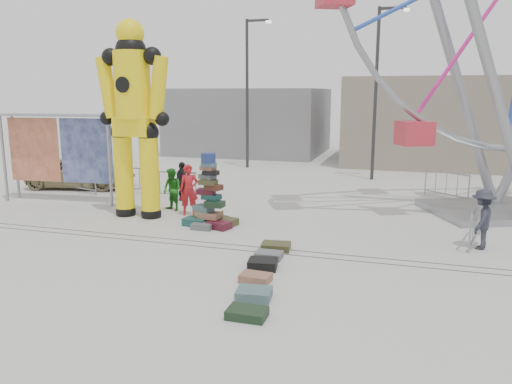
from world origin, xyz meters
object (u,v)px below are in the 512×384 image
(barricade_wheel_back, at_px, (446,185))
(crash_test_dummy, at_px, (134,112))
(pedestrian_red, at_px, (189,190))
(banner_scaffold, at_px, (59,136))
(suitcase_tower, at_px, (210,206))
(lamp_post_right, at_px, (378,85))
(pedestrian_grey, at_px, (482,219))
(barricade_dummy_b, at_px, (128,180))
(pedestrian_green, at_px, (172,190))
(barricade_dummy_c, at_px, (172,185))
(steamer_trunk, at_px, (209,217))
(barricade_wheel_front, at_px, (476,224))
(barricade_dummy_a, at_px, (80,179))
(parked_suv, at_px, (82,173))
(lamp_post_left, at_px, (249,86))
(pedestrian_black, at_px, (182,182))

(barricade_wheel_back, bearing_deg, crash_test_dummy, -108.63)
(barricade_wheel_back, xyz_separation_m, pedestrian_red, (-8.65, -5.46, 0.33))
(banner_scaffold, bearing_deg, suitcase_tower, -18.60)
(lamp_post_right, height_order, crash_test_dummy, lamp_post_right)
(suitcase_tower, xyz_separation_m, crash_test_dummy, (-2.79, 0.42, 2.86))
(banner_scaffold, height_order, pedestrian_grey, banner_scaffold)
(barricade_dummy_b, distance_m, pedestrian_green, 4.01)
(lamp_post_right, relative_size, barricade_dummy_c, 4.00)
(lamp_post_right, relative_size, steamer_trunk, 9.66)
(suitcase_tower, distance_m, banner_scaffold, 7.22)
(barricade_dummy_b, distance_m, barricade_wheel_front, 13.55)
(barricade_wheel_front, bearing_deg, barricade_dummy_a, 92.65)
(lamp_post_right, distance_m, parked_suv, 14.16)
(crash_test_dummy, relative_size, pedestrian_red, 3.79)
(steamer_trunk, xyz_separation_m, pedestrian_green, (-1.91, 1.26, 0.57))
(crash_test_dummy, bearing_deg, barricade_dummy_a, 147.01)
(lamp_post_right, xyz_separation_m, pedestrian_green, (-6.46, -8.74, -3.72))
(pedestrian_grey, bearing_deg, barricade_wheel_back, -156.98)
(suitcase_tower, relative_size, barricade_wheel_front, 1.16)
(banner_scaffold, bearing_deg, lamp_post_right, 32.90)
(pedestrian_red, distance_m, pedestrian_green, 0.96)
(barricade_dummy_b, relative_size, barricade_dummy_c, 1.00)
(lamp_post_right, xyz_separation_m, barricade_wheel_front, (3.40, -9.91, -3.93))
(lamp_post_right, height_order, barricade_wheel_back, lamp_post_right)
(lamp_post_left, height_order, pedestrian_red, lamp_post_left)
(pedestrian_red, bearing_deg, barricade_wheel_back, 11.18)
(steamer_trunk, bearing_deg, parked_suv, 153.66)
(crash_test_dummy, bearing_deg, lamp_post_left, 90.00)
(parked_suv, bearing_deg, crash_test_dummy, -139.23)
(pedestrian_black, distance_m, pedestrian_grey, 10.77)
(lamp_post_left, bearing_deg, barricade_dummy_a, -118.09)
(barricade_dummy_b, height_order, pedestrian_green, pedestrian_green)
(suitcase_tower, xyz_separation_m, parked_suv, (-7.92, 4.45, -0.00))
(steamer_trunk, bearing_deg, barricade_dummy_c, 134.10)
(pedestrian_black, bearing_deg, barricade_dummy_b, 21.04)
(crash_test_dummy, relative_size, barricade_wheel_front, 3.33)
(parked_suv, bearing_deg, pedestrian_black, -114.69)
(pedestrian_black, bearing_deg, barricade_dummy_c, 8.76)
(banner_scaffold, relative_size, pedestrian_grey, 2.86)
(barricade_dummy_a, height_order, pedestrian_black, pedestrian_black)
(barricade_dummy_c, height_order, pedestrian_red, pedestrian_red)
(lamp_post_left, height_order, banner_scaffold, lamp_post_left)
(barricade_dummy_a, bearing_deg, suitcase_tower, -8.49)
(lamp_post_right, distance_m, barricade_dummy_c, 10.83)
(barricade_dummy_b, bearing_deg, crash_test_dummy, -61.04)
(steamer_trunk, xyz_separation_m, barricade_wheel_front, (7.95, 0.09, 0.36))
(pedestrian_red, bearing_deg, crash_test_dummy, -177.49)
(suitcase_tower, xyz_separation_m, barricade_dummy_b, (-5.27, 3.94, -0.10))
(crash_test_dummy, bearing_deg, pedestrian_black, 82.61)
(steamer_trunk, xyz_separation_m, barricade_wheel_back, (7.59, 6.29, 0.36))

